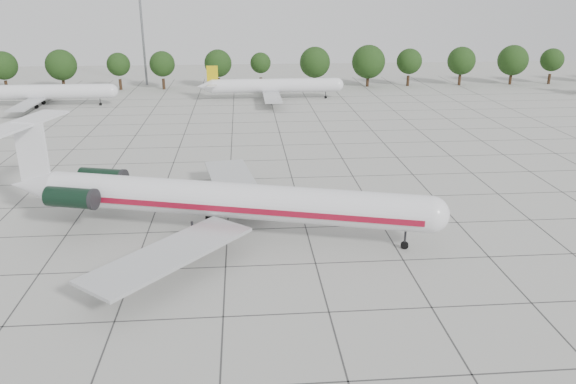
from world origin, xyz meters
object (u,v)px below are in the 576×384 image
object	(u,v)px
main_airliner	(207,198)
bg_airliner_b	(42,92)
bg_airliner_c	(274,86)
floodlight_mast	(142,26)

from	to	relation	value
main_airliner	bg_airliner_b	bearing A→B (deg)	134.87
bg_airliner_c	floodlight_mast	size ratio (longest dim) A/B	1.11
bg_airliner_b	bg_airliner_c	distance (m)	47.96
main_airliner	bg_airliner_c	xyz separation A→B (m)	(10.69, 70.43, -0.80)
bg_airliner_c	bg_airliner_b	bearing A→B (deg)	-175.31
bg_airliner_b	floodlight_mast	size ratio (longest dim) A/B	1.11
bg_airliner_b	floodlight_mast	bearing A→B (deg)	56.85
bg_airliner_b	floodlight_mast	distance (m)	33.03
bg_airliner_b	bg_airliner_c	size ratio (longest dim) A/B	1.00
main_airliner	floodlight_mast	size ratio (longest dim) A/B	1.73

